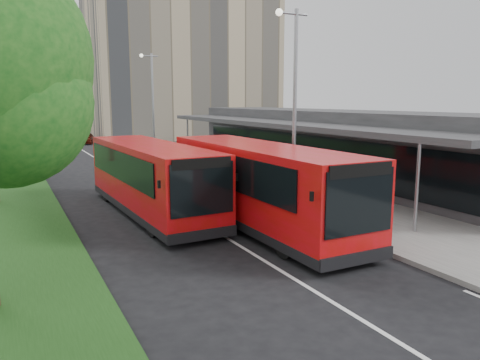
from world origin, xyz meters
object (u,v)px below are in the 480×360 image
(litter_bin, at_px, (231,169))
(car_near, at_px, (86,138))
(car_far, at_px, (60,135))
(bus_second, at_px, (151,178))
(bollard, at_px, (175,153))
(bus_main, at_px, (260,186))
(lamp_post_near, at_px, (293,97))
(lamp_post_far, at_px, (152,99))

(litter_bin, height_order, car_near, car_near)
(car_far, bearing_deg, litter_bin, -71.31)
(bus_second, height_order, bollard, bus_second)
(bus_main, relative_size, bus_second, 1.04)
(lamp_post_near, height_order, car_near, lamp_post_near)
(bollard, relative_size, car_far, 0.29)
(lamp_post_far, relative_size, bollard, 7.37)
(bollard, distance_m, car_near, 19.25)
(lamp_post_far, height_order, bus_second, lamp_post_far)
(lamp_post_far, distance_m, bollard, 5.19)
(lamp_post_far, xyz_separation_m, bollard, (0.65, -3.22, -4.02))
(bus_second, height_order, car_far, bus_second)
(car_near, bearing_deg, car_far, 126.52)
(lamp_post_far, height_order, bus_main, lamp_post_far)
(litter_bin, height_order, bollard, bollard)
(lamp_post_near, distance_m, car_near, 36.08)
(bus_second, relative_size, car_far, 2.74)
(lamp_post_near, relative_size, bollard, 7.37)
(lamp_post_near, relative_size, lamp_post_far, 1.00)
(lamp_post_near, bearing_deg, car_far, 96.51)
(lamp_post_near, bearing_deg, bus_main, -146.51)
(lamp_post_near, distance_m, car_far, 42.05)
(bus_main, bearing_deg, lamp_post_near, 32.83)
(litter_bin, bearing_deg, lamp_post_near, -98.97)
(bollard, bearing_deg, lamp_post_near, -92.23)
(lamp_post_far, bearing_deg, car_near, 99.75)
(litter_bin, bearing_deg, bollard, 95.05)
(bus_second, bearing_deg, car_far, 86.84)
(lamp_post_near, distance_m, bollard, 17.27)
(bus_main, height_order, car_far, bus_main)
(car_far, bearing_deg, lamp_post_far, -69.44)
(lamp_post_near, relative_size, bus_second, 0.78)
(lamp_post_far, height_order, bollard, lamp_post_far)
(lamp_post_far, distance_m, car_far, 22.47)
(bollard, bearing_deg, car_near, 100.05)
(lamp_post_far, bearing_deg, bus_second, -106.77)
(bollard, height_order, car_near, bollard)
(bus_main, xyz_separation_m, car_far, (-2.33, 43.18, -0.93))
(lamp_post_near, height_order, bollard, lamp_post_near)
(lamp_post_far, relative_size, litter_bin, 10.35)
(litter_bin, bearing_deg, bus_second, -135.97)
(bus_main, bearing_deg, lamp_post_far, 82.96)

